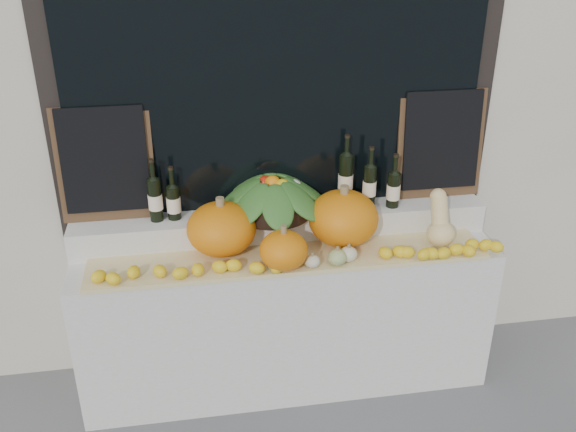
{
  "coord_description": "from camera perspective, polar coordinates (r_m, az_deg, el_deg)",
  "views": [
    {
      "loc": [
        -0.48,
        -1.48,
        2.61
      ],
      "look_at": [
        0.0,
        1.45,
        1.12
      ],
      "focal_mm": 40.0,
      "sensor_mm": 36.0,
      "label": 1
    }
  ],
  "objects": [
    {
      "name": "display_sill",
      "position": [
        3.74,
        -0.19,
        -8.84
      ],
      "size": [
        2.3,
        0.55,
        0.88
      ],
      "primitive_type": "cube",
      "color": "silver",
      "rests_on": "ground"
    },
    {
      "name": "rear_tier",
      "position": [
        3.59,
        -0.58,
        -0.69
      ],
      "size": [
        2.3,
        0.25,
        0.16
      ],
      "primitive_type": "cube",
      "color": "silver",
      "rests_on": "display_sill"
    },
    {
      "name": "straw_bedding",
      "position": [
        3.39,
        0.14,
        -3.81
      ],
      "size": [
        2.1,
        0.32,
        0.02
      ],
      "primitive_type": "cube",
      "color": "tan",
      "rests_on": "display_sill"
    },
    {
      "name": "pumpkin_left",
      "position": [
        3.38,
        -5.94,
        -1.13
      ],
      "size": [
        0.47,
        0.47,
        0.28
      ],
      "primitive_type": "ellipsoid",
      "rotation": [
        0.0,
        0.0,
        0.36
      ],
      "color": "orange",
      "rests_on": "straw_bedding"
    },
    {
      "name": "pumpkin_right",
      "position": [
        3.46,
        4.93,
        -0.19
      ],
      "size": [
        0.47,
        0.47,
        0.3
      ],
      "primitive_type": "ellipsoid",
      "rotation": [
        0.0,
        0.0,
        -0.27
      ],
      "color": "orange",
      "rests_on": "straw_bedding"
    },
    {
      "name": "pumpkin_center",
      "position": [
        3.24,
        -0.38,
        -3.07
      ],
      "size": [
        0.31,
        0.31,
        0.2
      ],
      "primitive_type": "ellipsoid",
      "rotation": [
        0.0,
        0.0,
        -0.3
      ],
      "color": "orange",
      "rests_on": "straw_bedding"
    },
    {
      "name": "butternut_squash",
      "position": [
        3.55,
        13.37,
        -0.63
      ],
      "size": [
        0.15,
        0.21,
        0.29
      ],
      "color": "#EACC8A",
      "rests_on": "straw_bedding"
    },
    {
      "name": "decorative_gourds",
      "position": [
        3.27,
        1.42,
        -3.67
      ],
      "size": [
        0.48,
        0.13,
        0.16
      ],
      "color": "#417222",
      "rests_on": "straw_bedding"
    },
    {
      "name": "lemon_heap",
      "position": [
        3.27,
        0.45,
        -4.11
      ],
      "size": [
        2.2,
        0.16,
        0.06
      ],
      "primitive_type": null,
      "color": "yellow",
      "rests_on": "straw_bedding"
    },
    {
      "name": "produce_bowl",
      "position": [
        3.49,
        -1.36,
        1.88
      ],
      "size": [
        0.65,
        0.65,
        0.23
      ],
      "color": "black",
      "rests_on": "rear_tier"
    },
    {
      "name": "wine_bottle_far_left",
      "position": [
        3.48,
        -11.72,
        1.49
      ],
      "size": [
        0.08,
        0.08,
        0.35
      ],
      "color": "black",
      "rests_on": "rear_tier"
    },
    {
      "name": "wine_bottle_near_left",
      "position": [
        3.49,
        -10.14,
        1.25
      ],
      "size": [
        0.08,
        0.08,
        0.3
      ],
      "color": "black",
      "rests_on": "rear_tier"
    },
    {
      "name": "wine_bottle_tall",
      "position": [
        3.59,
        5.14,
        3.31
      ],
      "size": [
        0.08,
        0.08,
        0.41
      ],
      "color": "black",
      "rests_on": "rear_tier"
    },
    {
      "name": "wine_bottle_near_right",
      "position": [
        3.6,
        7.25,
        2.72
      ],
      "size": [
        0.08,
        0.08,
        0.35
      ],
      "color": "black",
      "rests_on": "rear_tier"
    },
    {
      "name": "wine_bottle_far_right",
      "position": [
        3.62,
        9.35,
        2.37
      ],
      "size": [
        0.08,
        0.08,
        0.31
      ],
      "color": "black",
      "rests_on": "rear_tier"
    },
    {
      "name": "chalkboard_left",
      "position": [
        3.48,
        -15.98,
        4.59
      ],
      "size": [
        0.5,
        0.08,
        0.62
      ],
      "rotation": [
        -0.08,
        0.0,
        0.0
      ],
      "color": "#4C331E",
      "rests_on": "rear_tier"
    },
    {
      "name": "chalkboard_right",
      "position": [
        3.72,
        13.46,
        6.36
      ],
      "size": [
        0.5,
        0.08,
        0.62
      ],
      "rotation": [
        -0.08,
        0.0,
        0.0
      ],
      "color": "#4C331E",
      "rests_on": "rear_tier"
    }
  ]
}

